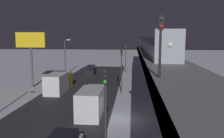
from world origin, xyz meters
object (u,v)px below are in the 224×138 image
Objects in this scene: subway_train at (150,40)px; commercial_billboard at (31,45)px; rail_signal at (161,36)px; traffic_light_near at (105,105)px; delivery_van at (92,101)px; traffic_light_mid at (122,65)px; traffic_light_far at (126,54)px; sedan_black at (91,70)px; box_truck at (59,83)px.

commercial_billboard is at bearing 35.43° from subway_train.
rail_signal is 0.62× the size of traffic_light_near.
traffic_light_near is at bearing 103.98° from delivery_van.
commercial_billboard is (12.03, -12.14, 5.48)m from delivery_van.
delivery_van is 1.16× the size of traffic_light_near.
subway_train reaches higher than traffic_light_mid.
traffic_light_mid is 1.00× the size of traffic_light_far.
traffic_light_mid is at bearing 90.00° from traffic_light_far.
traffic_light_mid is at bearing 114.19° from sedan_black.
traffic_light_mid is (5.18, 16.84, -3.20)m from subway_train.
box_truck is at bearing -55.53° from rail_signal.
subway_train is at bearing -107.08° from traffic_light_mid.
rail_signal is 5.61m from traffic_light_near.
traffic_light_near is 27.43m from commercial_billboard.
traffic_light_mid is at bearing -90.00° from traffic_light_near.
sedan_black is at bearing -96.89° from box_truck.
box_truck and delivery_van have the same top height.
rail_signal reaches higher than traffic_light_near.
rail_signal reaches higher than sedan_black.
traffic_light_near is at bearing 26.90° from rail_signal.
traffic_light_mid is (0.00, -20.30, 0.00)m from traffic_light_near.
rail_signal is at bearing 100.27° from traffic_light_mid.
traffic_light_mid reaches higher than sedan_black.
delivery_van is (-6.80, 9.61, 0.00)m from box_truck.
subway_train is at bearing -97.93° from traffic_light_near.
delivery_van is at bearing 134.74° from commercial_billboard.
subway_train is 7.00m from traffic_light_far.
traffic_light_near is (-2.70, 10.84, 2.85)m from delivery_van.
traffic_light_mid is (3.37, -18.60, -4.15)m from rail_signal.
rail_signal is at bearing 94.95° from traffic_light_far.
sedan_black is 0.66× the size of traffic_light_far.
rail_signal is 0.54× the size of box_truck.
rail_signal is at bearing 107.12° from sedan_black.
sedan_black is 18.62m from traffic_light_mid.
commercial_billboard is (5.23, -2.53, 5.48)m from box_truck.
traffic_light_mid reaches higher than box_truck.
traffic_light_far is at bearing -154.30° from sedan_black.
sedan_black is at bearing -72.88° from rail_signal.
subway_train is 28.12m from delivery_van.
sedan_black is 9.00m from traffic_light_far.
sedan_black is at bearing 0.67° from subway_train.
sedan_black is 16.68m from box_truck.
traffic_light_far is (-7.50, -3.61, 3.41)m from sedan_black.
traffic_light_far is at bearing -95.18° from delivery_van.
rail_signal is at bearing -153.10° from traffic_light_near.
subway_train is at bearing -144.57° from commercial_billboard.
box_truck is 11.77m from delivery_van.
traffic_light_mid is (-2.70, -9.46, 2.85)m from delivery_van.
subway_train reaches higher than traffic_light_far.
rail_signal reaches higher than box_truck.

